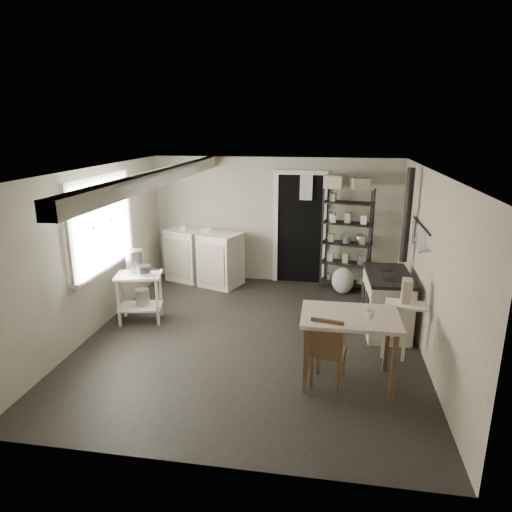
% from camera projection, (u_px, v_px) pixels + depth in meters
% --- Properties ---
extents(floor, '(5.00, 5.00, 0.00)m').
position_uv_depth(floor, '(253.00, 338.00, 6.34)').
color(floor, black).
rests_on(floor, ground).
extents(ceiling, '(5.00, 5.00, 0.00)m').
position_uv_depth(ceiling, '(252.00, 171.00, 5.70)').
color(ceiling, beige).
rests_on(ceiling, wall_back).
extents(wall_back, '(4.50, 0.02, 2.30)m').
position_uv_depth(wall_back, '(275.00, 221.00, 8.39)').
color(wall_back, '#AFAA95').
rests_on(wall_back, ground).
extents(wall_front, '(4.50, 0.02, 2.30)m').
position_uv_depth(wall_front, '(200.00, 346.00, 3.65)').
color(wall_front, '#AFAA95').
rests_on(wall_front, ground).
extents(wall_left, '(0.02, 5.00, 2.30)m').
position_uv_depth(wall_left, '(94.00, 251.00, 6.37)').
color(wall_left, '#AFAA95').
rests_on(wall_left, ground).
extents(wall_right, '(0.02, 5.00, 2.30)m').
position_uv_depth(wall_right, '(430.00, 267.00, 5.67)').
color(wall_right, '#AFAA95').
rests_on(wall_right, ground).
extents(window, '(0.12, 1.76, 1.28)m').
position_uv_depth(window, '(100.00, 224.00, 6.46)').
color(window, white).
rests_on(window, wall_left).
extents(doorway, '(0.96, 0.10, 2.08)m').
position_uv_depth(doorway, '(299.00, 230.00, 8.34)').
color(doorway, white).
rests_on(doorway, ground).
extents(ceiling_beam, '(0.18, 5.00, 0.18)m').
position_uv_depth(ceiling_beam, '(161.00, 177.00, 5.92)').
color(ceiling_beam, white).
rests_on(ceiling_beam, ceiling).
extents(wallpaper_panel, '(0.01, 5.00, 2.30)m').
position_uv_depth(wallpaper_panel, '(429.00, 267.00, 5.67)').
color(wallpaper_panel, beige).
rests_on(wallpaper_panel, wall_right).
extents(utensil_rail, '(0.06, 1.20, 0.44)m').
position_uv_depth(utensil_rail, '(420.00, 225.00, 6.14)').
color(utensil_rail, '#AEAEB0').
rests_on(utensil_rail, wall_right).
extents(prep_table, '(0.74, 0.60, 0.74)m').
position_uv_depth(prep_table, '(140.00, 296.00, 6.78)').
color(prep_table, white).
rests_on(prep_table, ground).
extents(stockpot, '(0.34, 0.34, 0.28)m').
position_uv_depth(stockpot, '(135.00, 259.00, 6.73)').
color(stockpot, '#AEAEB0').
rests_on(stockpot, prep_table).
extents(saucepan, '(0.26, 0.26, 0.11)m').
position_uv_depth(saucepan, '(144.00, 269.00, 6.57)').
color(saucepan, '#AEAEB0').
rests_on(saucepan, prep_table).
extents(bucket, '(0.25, 0.25, 0.23)m').
position_uv_depth(bucket, '(142.00, 296.00, 6.80)').
color(bucket, '#AEAEB0').
rests_on(bucket, prep_table).
extents(base_cabinets, '(1.61, 1.09, 0.97)m').
position_uv_depth(base_cabinets, '(204.00, 258.00, 8.48)').
color(base_cabinets, silver).
rests_on(base_cabinets, ground).
extents(mixing_bowl, '(0.35, 0.35, 0.07)m').
position_uv_depth(mixing_bowl, '(205.00, 233.00, 8.27)').
color(mixing_bowl, white).
rests_on(mixing_bowl, base_cabinets).
extents(counter_cup, '(0.14, 0.14, 0.10)m').
position_uv_depth(counter_cup, '(183.00, 232.00, 8.33)').
color(counter_cup, white).
rests_on(counter_cup, base_cabinets).
extents(shelf_rack, '(0.91, 0.52, 1.81)m').
position_uv_depth(shelf_rack, '(347.00, 237.00, 8.00)').
color(shelf_rack, black).
rests_on(shelf_rack, ground).
extents(shelf_jar, '(0.09, 0.09, 0.18)m').
position_uv_depth(shelf_jar, '(334.00, 214.00, 7.92)').
color(shelf_jar, white).
rests_on(shelf_jar, shelf_rack).
extents(storage_box_a, '(0.35, 0.32, 0.21)m').
position_uv_depth(storage_box_a, '(334.00, 176.00, 7.75)').
color(storage_box_a, beige).
rests_on(storage_box_a, shelf_rack).
extents(storage_box_b, '(0.34, 0.32, 0.18)m').
position_uv_depth(storage_box_b, '(360.00, 178.00, 7.66)').
color(storage_box_b, beige).
rests_on(storage_box_b, shelf_rack).
extents(stove, '(0.64, 1.10, 0.85)m').
position_uv_depth(stove, '(387.00, 302.00, 6.46)').
color(stove, silver).
rests_on(stove, ground).
extents(stovepipe, '(0.11, 0.11, 1.36)m').
position_uv_depth(stovepipe, '(407.00, 216.00, 6.56)').
color(stovepipe, black).
rests_on(stovepipe, stove).
extents(side_ledge, '(0.54, 0.34, 0.77)m').
position_uv_depth(side_ledge, '(404.00, 329.00, 5.61)').
color(side_ledge, white).
rests_on(side_ledge, ground).
extents(oats_box, '(0.13, 0.20, 0.29)m').
position_uv_depth(oats_box, '(408.00, 284.00, 5.49)').
color(oats_box, beige).
rests_on(oats_box, side_ledge).
extents(work_table, '(1.09, 0.77, 0.82)m').
position_uv_depth(work_table, '(348.00, 351.00, 5.18)').
color(work_table, beige).
rests_on(work_table, ground).
extents(table_cup, '(0.12, 0.12, 0.09)m').
position_uv_depth(table_cup, '(370.00, 320.00, 4.97)').
color(table_cup, white).
rests_on(table_cup, work_table).
extents(chair, '(0.42, 0.44, 0.86)m').
position_uv_depth(chair, '(329.00, 345.00, 5.10)').
color(chair, '#523823').
rests_on(chair, ground).
extents(flour_sack, '(0.48, 0.45, 0.46)m').
position_uv_depth(flour_sack, '(343.00, 280.00, 7.96)').
color(flour_sack, beige).
rests_on(flour_sack, ground).
extents(floor_crock, '(0.11, 0.11, 0.14)m').
position_uv_depth(floor_crock, '(372.00, 337.00, 6.18)').
color(floor_crock, white).
rests_on(floor_crock, ground).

